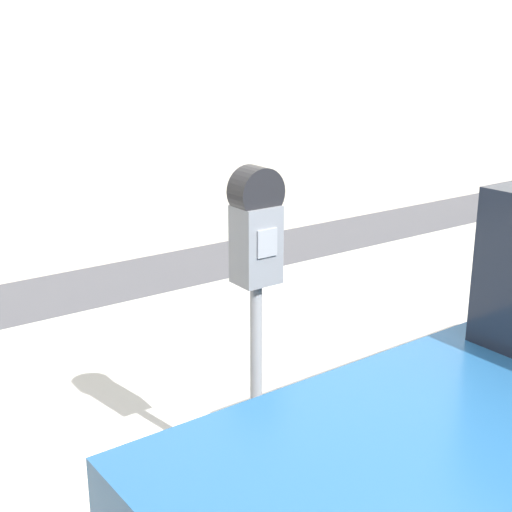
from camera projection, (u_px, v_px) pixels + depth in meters
name	position (u px, v px, depth m)	size (l,w,h in m)	color
sidewalk	(151.00, 406.00, 3.90)	(24.00, 2.80, 0.12)	#BCB7AD
parking_meter	(256.00, 253.00, 2.83)	(0.20, 0.15, 1.40)	gray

